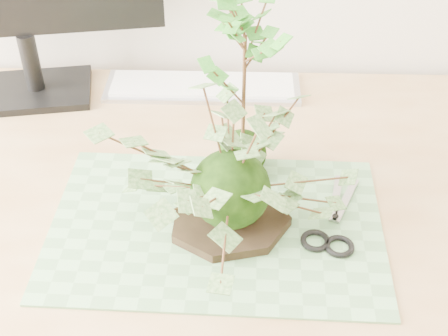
{
  "coord_description": "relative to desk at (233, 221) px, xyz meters",
  "views": [
    {
      "loc": [
        0.02,
        0.46,
        1.39
      ],
      "look_at": [
        0.0,
        1.14,
        0.84
      ],
      "focal_mm": 50.0,
      "sensor_mm": 36.0,
      "label": 1
    }
  ],
  "objects": [
    {
      "name": "ivy_kokedama",
      "position": [
        -0.0,
        -0.11,
        0.22
      ],
      "size": [
        0.35,
        0.35,
        0.23
      ],
      "rotation": [
        0.0,
        0.0,
        -0.11
      ],
      "color": "black",
      "rests_on": "stone_dish"
    },
    {
      "name": "stone_dish",
      "position": [
        -0.0,
        -0.11,
        0.1
      ],
      "size": [
        0.22,
        0.22,
        0.01
      ],
      "primitive_type": "cylinder",
      "rotation": [
        0.0,
        0.0,
        0.24
      ],
      "color": "black",
      "rests_on": "cutting_mat"
    },
    {
      "name": "maple_kokedama",
      "position": [
        0.01,
        0.02,
        0.32
      ],
      "size": [
        0.22,
        0.22,
        0.33
      ],
      "rotation": [
        0.0,
        0.0,
        -0.29
      ],
      "color": "black",
      "rests_on": "desk"
    },
    {
      "name": "desk",
      "position": [
        0.0,
        0.0,
        0.0
      ],
      "size": [
        1.6,
        0.7,
        0.74
      ],
      "color": "tan",
      "rests_on": "ground_plane"
    },
    {
      "name": "keyboard",
      "position": [
        -0.07,
        0.28,
        0.09
      ],
      "size": [
        0.38,
        0.11,
        0.01
      ],
      "rotation": [
        0.0,
        0.0,
        0.0
      ],
      "color": "#B3B3BD",
      "rests_on": "desk"
    },
    {
      "name": "scissors",
      "position": [
        0.15,
        -0.12,
        0.1
      ],
      "size": [
        0.09,
        0.18,
        0.01
      ],
      "rotation": [
        0.0,
        0.0,
        -0.3
      ],
      "color": "gray",
      "rests_on": "cutting_mat"
    },
    {
      "name": "cutting_mat",
      "position": [
        -0.02,
        -0.11,
        0.09
      ],
      "size": [
        0.5,
        0.34,
        0.0
      ],
      "primitive_type": "cube",
      "rotation": [
        0.0,
        0.0,
        -0.03
      ],
      "color": "#5D9059",
      "rests_on": "desk"
    }
  ]
}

